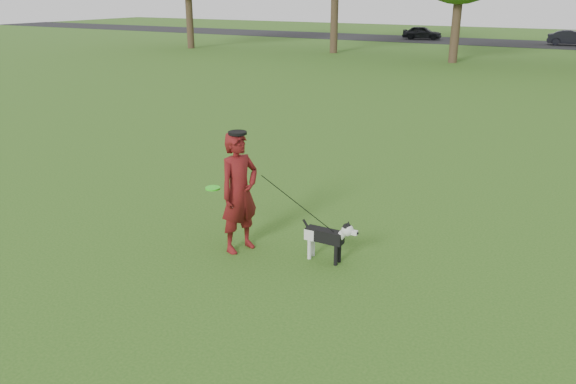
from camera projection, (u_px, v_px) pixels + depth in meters
The scene contains 7 objects.
ground at pixel (308, 254), 8.58m from camera, with size 120.00×120.00×0.00m, color #285116.
road at pixel (555, 45), 41.46m from camera, with size 120.00×7.00×0.02m, color black.
man at pixel (239, 193), 8.43m from camera, with size 0.68×0.45×1.87m, color #590C15.
dog at pixel (329, 235), 8.21m from camera, with size 0.90×0.18×0.69m.
car_left at pixel (422, 33), 45.86m from camera, with size 1.26×3.13×1.07m, color black.
car_mid at pixel (571, 38), 40.81m from camera, with size 1.13×3.24×1.07m, color black.
man_held_items at pixel (298, 204), 8.10m from camera, with size 2.05×0.46×1.41m.
Camera 1 is at (3.51, -6.92, 3.80)m, focal length 35.00 mm.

